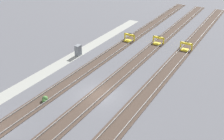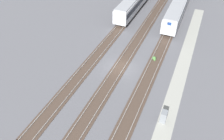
# 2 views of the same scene
# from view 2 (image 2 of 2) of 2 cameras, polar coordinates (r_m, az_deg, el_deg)

# --- Properties ---
(ground_plane) EXTENTS (400.00, 400.00, 0.00)m
(ground_plane) POSITION_cam_2_polar(r_m,az_deg,el_deg) (34.18, 2.04, 0.67)
(ground_plane) COLOR #5B5B60
(service_walkway) EXTENTS (54.00, 2.00, 0.01)m
(service_walkway) POSITION_cam_2_polar(r_m,az_deg,el_deg) (32.85, 16.78, -3.31)
(service_walkway) COLOR #9E9E93
(service_walkway) RESTS_ON ground
(rail_track_nearest) EXTENTS (90.00, 2.24, 0.21)m
(rail_track_nearest) POSITION_cam_2_polar(r_m,az_deg,el_deg) (33.16, 9.65, -1.34)
(rail_track_nearest) COLOR #47382D
(rail_track_nearest) RESTS_ON ground
(rail_track_near_inner) EXTENTS (90.00, 2.24, 0.21)m
(rail_track_near_inner) POSITION_cam_2_polar(r_m,az_deg,el_deg) (34.16, 2.04, 0.73)
(rail_track_near_inner) COLOR #47382D
(rail_track_near_inner) RESTS_ON ground
(rail_track_middle) EXTENTS (90.00, 2.24, 0.21)m
(rail_track_middle) POSITION_cam_2_polar(r_m,az_deg,el_deg) (35.76, -5.02, 2.64)
(rail_track_middle) COLOR #47382D
(rail_track_middle) RESTS_ON ground
(subway_car_front_row_left_inner) EXTENTS (18.03, 3.02, 3.70)m
(subway_car_front_row_left_inner) POSITION_cam_2_polar(r_m,az_deg,el_deg) (49.46, 16.67, 14.93)
(subway_car_front_row_left_inner) COLOR silver
(subway_car_front_row_left_inner) RESTS_ON ground
(subway_car_front_row_centre) EXTENTS (18.01, 2.88, 3.70)m
(subway_car_front_row_centre) POSITION_cam_2_polar(r_m,az_deg,el_deg) (51.26, 5.84, 17.23)
(subway_car_front_row_centre) COLOR silver
(subway_car_front_row_centre) RESTS_ON ground
(electrical_cabinet) EXTENTS (0.90, 0.73, 1.60)m
(electrical_cabinet) POSITION_cam_2_polar(r_m,az_deg,el_deg) (27.10, 13.35, -11.72)
(electrical_cabinet) COLOR gray
(electrical_cabinet) RESTS_ON ground
(weed_clump) EXTENTS (0.92, 0.70, 0.64)m
(weed_clump) POSITION_cam_2_polar(r_m,az_deg,el_deg) (36.31, 10.94, 3.03)
(weed_clump) COLOR #4C7F3D
(weed_clump) RESTS_ON ground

